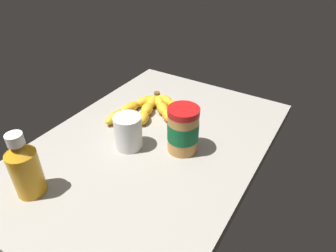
{
  "coord_description": "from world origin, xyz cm",
  "views": [
    {
      "loc": [
        54.44,
        39.39,
        51.9
      ],
      "look_at": [
        -4.76,
        3.11,
        4.29
      ],
      "focal_mm": 32.52,
      "sensor_mm": 36.0,
      "label": 1
    }
  ],
  "objects": [
    {
      "name": "ground_plane",
      "position": [
        0.0,
        0.0,
        -1.72
      ],
      "size": [
        83.69,
        57.54,
        3.44
      ],
      "primitive_type": "cube",
      "color": "gray"
    },
    {
      "name": "banana_bunch",
      "position": [
        -14.2,
        -7.99,
        1.71
      ],
      "size": [
        23.0,
        22.72,
        3.55
      ],
      "color": "gold",
      "rests_on": "ground_plane"
    },
    {
      "name": "peanut_butter_jar",
      "position": [
        -2.71,
        8.96,
        6.37
      ],
      "size": [
        8.29,
        8.29,
        12.86
      ],
      "color": "#BF8442",
      "rests_on": "ground_plane"
    },
    {
      "name": "honey_bottle",
      "position": [
        28.69,
        -12.85,
        7.21
      ],
      "size": [
        6.55,
        6.55,
        16.06
      ],
      "color": "orange",
      "rests_on": "ground_plane"
    },
    {
      "name": "coffee_mug",
      "position": [
        3.57,
        -4.25,
        4.76
      ],
      "size": [
        10.11,
        8.49,
        9.47
      ],
      "color": "silver",
      "rests_on": "ground_plane"
    }
  ]
}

